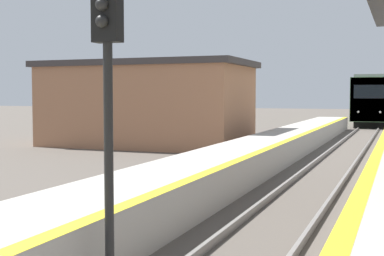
# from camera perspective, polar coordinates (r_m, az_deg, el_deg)

# --- Properties ---
(train) EXTENTS (2.86, 22.59, 4.21)m
(train) POSITION_cam_1_polar(r_m,az_deg,el_deg) (53.83, 19.03, 2.86)
(train) COLOR black
(train) RESTS_ON ground
(signal_near) EXTENTS (0.36, 0.31, 4.17)m
(signal_near) POSITION_cam_1_polar(r_m,az_deg,el_deg) (6.83, -9.02, 6.16)
(signal_near) COLOR black
(signal_near) RESTS_ON ground
(station_building) EXTENTS (10.58, 5.68, 4.30)m
(station_building) POSITION_cam_1_polar(r_m,az_deg,el_deg) (27.54, -4.86, 2.61)
(station_building) COLOR #9E6B4C
(station_building) RESTS_ON ground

